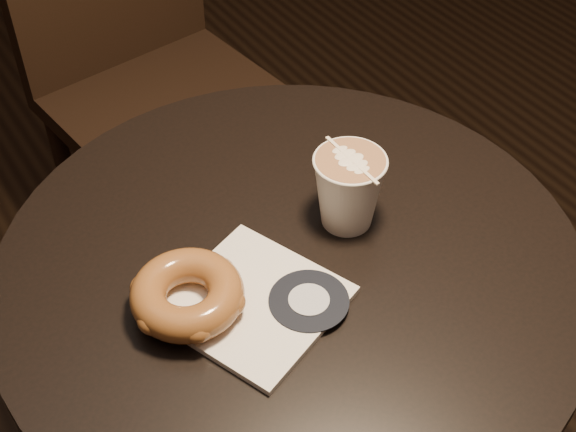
{
  "coord_description": "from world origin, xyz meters",
  "views": [
    {
      "loc": [
        -0.35,
        -0.54,
        1.44
      ],
      "look_at": [
        0.01,
        0.03,
        0.79
      ],
      "focal_mm": 50.0,
      "sensor_mm": 36.0,
      "label": 1
    }
  ],
  "objects_px": {
    "chair": "(137,36)",
    "latte_cup": "(348,191)",
    "pastry_bag": "(254,302)",
    "cafe_table": "(291,357)",
    "doughnut": "(187,294)"
  },
  "relations": [
    {
      "from": "chair",
      "to": "latte_cup",
      "type": "xyz_separation_m",
      "value": [
        -0.06,
        -0.77,
        0.21
      ]
    },
    {
      "from": "pastry_bag",
      "to": "latte_cup",
      "type": "distance_m",
      "value": 0.18
    },
    {
      "from": "cafe_table",
      "to": "latte_cup",
      "type": "relative_size",
      "value": 7.66
    },
    {
      "from": "cafe_table",
      "to": "doughnut",
      "type": "distance_m",
      "value": 0.27
    },
    {
      "from": "chair",
      "to": "pastry_bag",
      "type": "height_order",
      "value": "chair"
    },
    {
      "from": "pastry_bag",
      "to": "doughnut",
      "type": "bearing_deg",
      "value": 132.5
    },
    {
      "from": "cafe_table",
      "to": "doughnut",
      "type": "height_order",
      "value": "doughnut"
    },
    {
      "from": "cafe_table",
      "to": "latte_cup",
      "type": "height_order",
      "value": "latte_cup"
    },
    {
      "from": "cafe_table",
      "to": "chair",
      "type": "bearing_deg",
      "value": 79.29
    },
    {
      "from": "doughnut",
      "to": "latte_cup",
      "type": "bearing_deg",
      "value": 5.32
    },
    {
      "from": "chair",
      "to": "latte_cup",
      "type": "distance_m",
      "value": 0.8
    },
    {
      "from": "latte_cup",
      "to": "cafe_table",
      "type": "bearing_deg",
      "value": -170.69
    },
    {
      "from": "chair",
      "to": "pastry_bag",
      "type": "distance_m",
      "value": 0.87
    },
    {
      "from": "cafe_table",
      "to": "doughnut",
      "type": "bearing_deg",
      "value": -177.32
    },
    {
      "from": "cafe_table",
      "to": "chair",
      "type": "relative_size",
      "value": 0.71
    }
  ]
}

